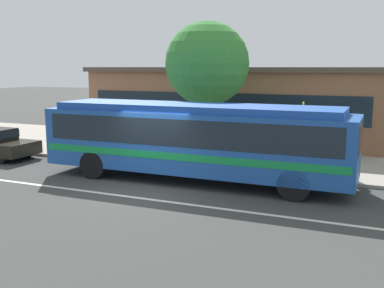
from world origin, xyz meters
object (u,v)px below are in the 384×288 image
(transit_bus, at_px, (195,137))
(bus_stop_sign, at_px, (302,129))
(pedestrian_waiting_near_sign, at_px, (343,149))
(street_tree_near_stop, at_px, (207,64))
(pedestrian_walking_along_curb, at_px, (292,142))

(transit_bus, distance_m, bus_stop_sign, 3.79)
(transit_bus, xyz_separation_m, bus_stop_sign, (3.38, 1.70, 0.23))
(pedestrian_waiting_near_sign, distance_m, street_tree_near_stop, 6.74)
(pedestrian_walking_along_curb, height_order, bus_stop_sign, bus_stop_sign)
(pedestrian_walking_along_curb, distance_m, street_tree_near_stop, 4.97)
(pedestrian_waiting_near_sign, xyz_separation_m, bus_stop_sign, (-1.34, -0.66, 0.72))
(pedestrian_waiting_near_sign, bearing_deg, street_tree_near_stop, 164.85)
(pedestrian_waiting_near_sign, relative_size, pedestrian_walking_along_curb, 1.00)
(pedestrian_walking_along_curb, bearing_deg, bus_stop_sign, -67.56)
(pedestrian_walking_along_curb, relative_size, street_tree_near_stop, 0.29)
(bus_stop_sign, distance_m, street_tree_near_stop, 5.51)
(transit_bus, distance_m, pedestrian_waiting_near_sign, 5.30)
(transit_bus, distance_m, street_tree_near_stop, 4.80)
(street_tree_near_stop, bearing_deg, pedestrian_walking_along_curb, -11.48)
(street_tree_near_stop, bearing_deg, bus_stop_sign, -26.55)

